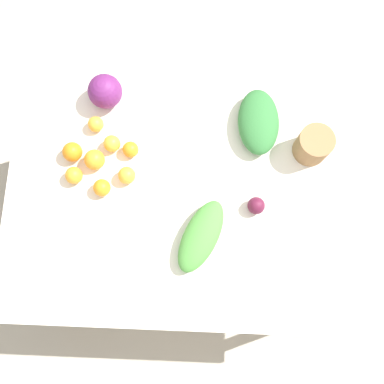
# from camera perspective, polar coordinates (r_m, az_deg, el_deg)

# --- Properties ---
(ground_plane) EXTENTS (8.00, 8.00, 0.00)m
(ground_plane) POSITION_cam_1_polar(r_m,az_deg,el_deg) (2.48, 0.00, -4.27)
(ground_plane) COLOR #B2A899
(dining_table) EXTENTS (1.50, 1.06, 0.78)m
(dining_table) POSITION_cam_1_polar(r_m,az_deg,el_deg) (1.80, 0.00, -0.79)
(dining_table) COLOR silver
(dining_table) RESTS_ON ground_plane
(cabbage_purple) EXTENTS (0.14, 0.14, 0.14)m
(cabbage_purple) POSITION_cam_1_polar(r_m,az_deg,el_deg) (1.82, -11.52, 13.01)
(cabbage_purple) COLOR #6B2366
(cabbage_purple) RESTS_ON dining_table
(paper_bag) EXTENTS (0.14, 0.14, 0.13)m
(paper_bag) POSITION_cam_1_polar(r_m,az_deg,el_deg) (1.77, 15.87, 6.03)
(paper_bag) COLOR #997047
(paper_bag) RESTS_ON dining_table
(greens_bunch_kale) EXTENTS (0.18, 0.29, 0.10)m
(greens_bunch_kale) POSITION_cam_1_polar(r_m,az_deg,el_deg) (1.78, 8.85, 9.24)
(greens_bunch_kale) COLOR #337538
(greens_bunch_kale) RESTS_ON dining_table
(greens_bunch_scallion) EXTENTS (0.24, 0.33, 0.08)m
(greens_bunch_scallion) POSITION_cam_1_polar(r_m,az_deg,el_deg) (1.64, 1.21, -5.89)
(greens_bunch_scallion) COLOR #4C933D
(greens_bunch_scallion) RESTS_ON dining_table
(beet_root) EXTENTS (0.07, 0.07, 0.07)m
(beet_root) POSITION_cam_1_polar(r_m,az_deg,el_deg) (1.69, 8.55, -1.81)
(beet_root) COLOR #5B1933
(beet_root) RESTS_ON dining_table
(orange_0) EXTENTS (0.06, 0.06, 0.06)m
(orange_0) POSITION_cam_1_polar(r_m,az_deg,el_deg) (1.81, -12.72, 8.82)
(orange_0) COLOR #F9A833
(orange_0) RESTS_ON dining_table
(orange_1) EXTENTS (0.07, 0.07, 0.07)m
(orange_1) POSITION_cam_1_polar(r_m,az_deg,el_deg) (1.77, -10.63, 6.37)
(orange_1) COLOR #F9A833
(orange_1) RESTS_ON dining_table
(orange_2) EXTENTS (0.07, 0.07, 0.07)m
(orange_2) POSITION_cam_1_polar(r_m,az_deg,el_deg) (1.72, -11.92, 0.70)
(orange_2) COLOR orange
(orange_2) RESTS_ON dining_table
(orange_3) EXTENTS (0.08, 0.08, 0.08)m
(orange_3) POSITION_cam_1_polar(r_m,az_deg,el_deg) (1.75, -12.86, 4.23)
(orange_3) COLOR orange
(orange_3) RESTS_ON dining_table
(orange_4) EXTENTS (0.08, 0.08, 0.08)m
(orange_4) POSITION_cam_1_polar(r_m,az_deg,el_deg) (1.78, -15.67, 5.17)
(orange_4) COLOR orange
(orange_4) RESTS_ON dining_table
(orange_5) EXTENTS (0.07, 0.07, 0.07)m
(orange_5) POSITION_cam_1_polar(r_m,az_deg,el_deg) (1.76, -15.47, 2.15)
(orange_5) COLOR orange
(orange_5) RESTS_ON dining_table
(orange_6) EXTENTS (0.06, 0.06, 0.06)m
(orange_6) POSITION_cam_1_polar(r_m,az_deg,el_deg) (1.75, -8.20, 5.64)
(orange_6) COLOR orange
(orange_6) RESTS_ON dining_table
(orange_7) EXTENTS (0.07, 0.07, 0.07)m
(orange_7) POSITION_cam_1_polar(r_m,az_deg,el_deg) (1.72, -8.69, 2.21)
(orange_7) COLOR #F9A833
(orange_7) RESTS_ON dining_table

